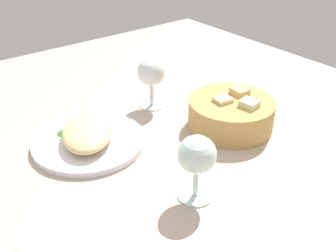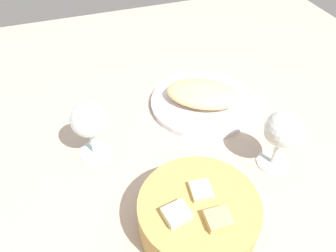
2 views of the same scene
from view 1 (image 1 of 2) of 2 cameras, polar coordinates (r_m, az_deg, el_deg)
name	(u,v)px [view 1 (image 1 of 2)]	position (r cm, az deg, el deg)	size (l,w,h in cm)	color
ground_plane	(153,145)	(88.05, -2.18, -2.82)	(140.00, 140.00, 2.00)	#B8A290
plate	(89,141)	(87.94, -11.35, -2.21)	(24.59, 24.59, 1.40)	white
omelette	(88,131)	(86.53, -11.52, -0.71)	(17.34, 10.82, 3.98)	#EDC684
lettuce_garnish	(65,131)	(90.40, -14.62, -0.67)	(3.92, 3.92, 1.25)	#468533
bread_basket	(231,113)	(92.35, 9.11, 1.82)	(19.72, 19.72, 8.28)	tan
wine_glass_near	(197,158)	(67.94, 4.20, -4.65)	(6.89, 6.89, 12.61)	silver
wine_glass_far	(151,75)	(98.56, -2.44, 7.44)	(7.03, 7.03, 12.86)	silver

